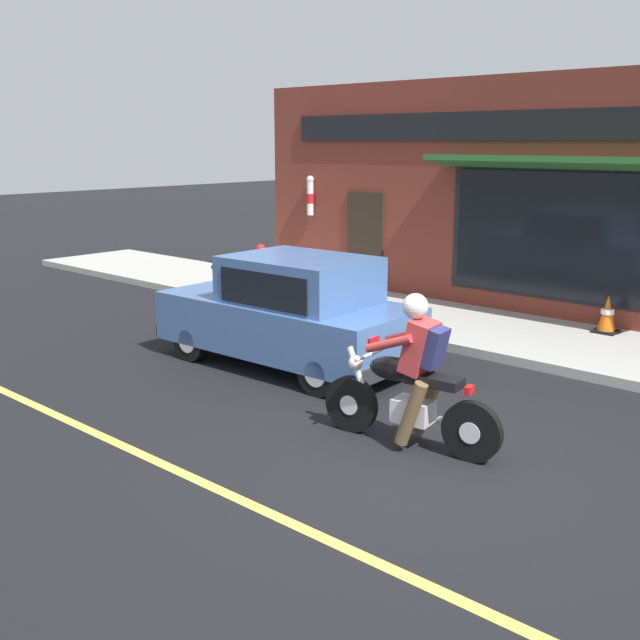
% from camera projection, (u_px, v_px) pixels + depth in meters
% --- Properties ---
extents(ground_plane, '(80.00, 80.00, 0.00)m').
position_uv_depth(ground_plane, '(421.00, 459.00, 7.46)').
color(ground_plane, black).
extents(sidewalk_curb, '(2.60, 22.00, 0.14)m').
position_uv_depth(sidewalk_curb, '(435.00, 321.00, 12.88)').
color(sidewalk_curb, '#ADAAA3').
rests_on(sidewalk_curb, ground).
extents(lane_stripe, '(0.12, 19.80, 0.01)m').
position_uv_depth(lane_stripe, '(96.00, 433.00, 8.10)').
color(lane_stripe, '#D1C64C').
rests_on(lane_stripe, ground).
extents(storefront_building, '(1.25, 11.51, 4.20)m').
position_uv_depth(storefront_building, '(519.00, 199.00, 13.09)').
color(storefront_building, maroon).
rests_on(storefront_building, ground).
extents(motorcycle_with_rider, '(0.63, 2.02, 1.62)m').
position_uv_depth(motorcycle_with_rider, '(412.00, 384.00, 7.64)').
color(motorcycle_with_rider, black).
rests_on(motorcycle_with_rider, ground).
extents(car_hatchback, '(1.77, 3.83, 1.57)m').
position_uv_depth(car_hatchback, '(290.00, 313.00, 10.39)').
color(car_hatchback, black).
rests_on(car_hatchback, ground).
extents(traffic_cone, '(0.36, 0.36, 0.60)m').
position_uv_depth(traffic_cone, '(607.00, 314.00, 11.77)').
color(traffic_cone, black).
rests_on(traffic_cone, sidewalk_curb).
extents(fire_hydrant, '(0.36, 0.24, 0.88)m').
position_uv_depth(fire_hydrant, '(261.00, 266.00, 15.53)').
color(fire_hydrant, red).
rests_on(fire_hydrant, sidewalk_curb).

